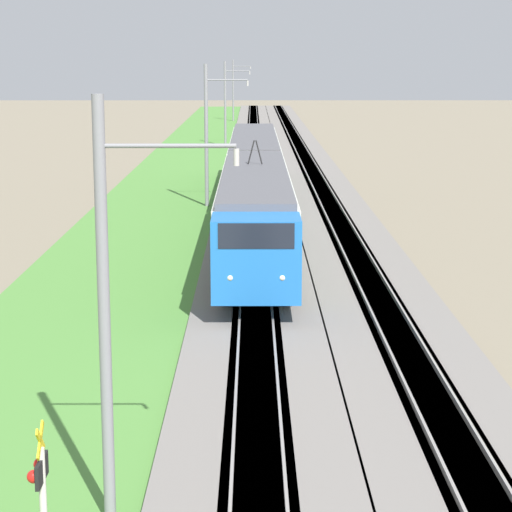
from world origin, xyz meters
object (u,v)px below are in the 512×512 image
object	(u,v)px
catenary_mast_near	(108,311)
catenary_mast_distant	(234,90)
passenger_train	(255,180)
crossing_signal_aux	(42,509)
catenary_mast_far	(226,103)
catenary_mast_mid	(207,134)

from	to	relation	value
catenary_mast_near	catenary_mast_distant	xyz separation A→B (m)	(121.39, 0.00, 0.20)
catenary_mast_near	passenger_train	bearing A→B (deg)	-4.49
passenger_train	crossing_signal_aux	distance (m)	38.56
catenary_mast_distant	crossing_signal_aux	bearing A→B (deg)	179.77
catenary_mast_near	catenary_mast_far	xyz separation A→B (m)	(80.93, 0.00, 0.15)
catenary_mast_near	catenary_mast_distant	bearing A→B (deg)	0.00
crossing_signal_aux	catenary_mast_near	bearing A→B (deg)	-97.88
passenger_train	catenary_mast_far	bearing A→B (deg)	-176.61
passenger_train	catenary_mast_near	bearing A→B (deg)	-4.49
crossing_signal_aux	catenary_mast_distant	world-z (taller)	catenary_mast_distant
passenger_train	catenary_mast_distant	world-z (taller)	catenary_mast_distant
crossing_signal_aux	catenary_mast_near	xyz separation A→B (m)	(3.66, -0.51, 2.09)
catenary_mast_mid	catenary_mast_far	distance (m)	40.46
catenary_mast_mid	catenary_mast_far	world-z (taller)	catenary_mast_far
catenary_mast_mid	catenary_mast_far	size ratio (longest dim) A/B	1.00
passenger_train	catenary_mast_mid	distance (m)	6.62
catenary_mast_near	catenary_mast_distant	distance (m)	121.39
crossing_signal_aux	catenary_mast_near	distance (m)	4.24
crossing_signal_aux	catenary_mast_mid	xyz separation A→B (m)	(44.13, -0.50, 2.23)
catenary_mast_near	catenary_mast_mid	world-z (taller)	catenary_mast_mid
catenary_mast_near	catenary_mast_mid	bearing A→B (deg)	0.00
catenary_mast_distant	catenary_mast_near	bearing A→B (deg)	-180.00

